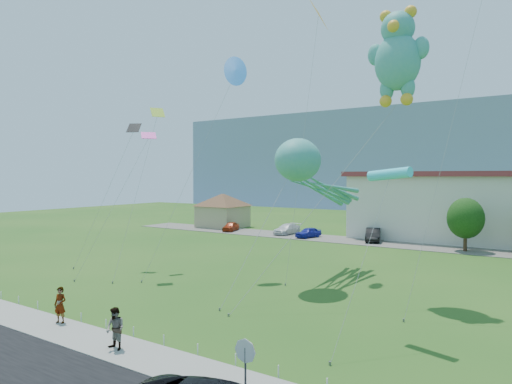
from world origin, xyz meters
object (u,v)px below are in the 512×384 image
parked_car_white (287,229)px  octopus_kite (308,172)px  pedestrian_right (115,329)px  parked_car_black (373,235)px  pavilion (223,207)px  pedestrian_left (60,305)px  teddy_bear_kite (397,55)px  stop_sign (245,358)px  parked_car_red (231,226)px  parked_car_blue (308,232)px

parked_car_white → octopus_kite: bearing=-53.1°
pedestrian_right → parked_car_black: bearing=94.3°
pavilion → parked_car_black: 24.10m
pedestrian_left → teddy_bear_kite: teddy_bear_kite is taller
pavilion → teddy_bear_kite: teddy_bear_kite is taller
stop_sign → octopus_kite: 19.65m
parked_car_white → teddy_bear_kite: teddy_bear_kite is taller
pavilion → parked_car_red: pavilion is taller
pavilion → teddy_bear_kite: size_ratio=0.51×
pedestrian_right → parked_car_white: size_ratio=0.40×
pavilion → octopus_kite: (26.79, -24.76, 4.90)m
octopus_kite → parked_car_red: bearing=136.8°
parked_car_blue → octopus_kite: bearing=-47.5°
stop_sign → parked_car_black: bearing=103.6°
pavilion → pedestrian_left: size_ratio=4.96×
parked_car_black → teddy_bear_kite: teddy_bear_kite is taller
parked_car_white → pedestrian_left: bearing=-73.6°
pedestrian_right → teddy_bear_kite: bearing=67.0°
pavilion → parked_car_red: bearing=-40.4°
pavilion → pedestrian_right: 48.44m
parked_car_red → parked_car_white: (8.17, 1.30, 0.04)m
pedestrian_left → parked_car_blue: bearing=80.1°
stop_sign → pedestrian_right: 7.89m
pedestrian_right → parked_car_blue: bearing=106.0°
octopus_kite → teddy_bear_kite: size_ratio=0.83×
pavilion → parked_car_white: pavilion is taller
pedestrian_right → parked_car_blue: size_ratio=0.50×
stop_sign → pedestrian_left: bearing=171.0°
pedestrian_right → parked_car_white: pedestrian_right is taller
parked_car_white → parked_car_black: 11.63m
parked_car_black → octopus_kite: octopus_kite is taller
stop_sign → parked_car_white: 45.33m
parked_car_black → stop_sign: bearing=-93.5°
parked_car_blue → parked_car_black: size_ratio=0.80×
parked_car_red → teddy_bear_kite: 38.91m
pedestrian_left → octopus_kite: size_ratio=0.12×
parked_car_blue → octopus_kite: octopus_kite is taller
octopus_kite → teddy_bear_kite: teddy_bear_kite is taller
stop_sign → parked_car_black: size_ratio=0.54×
stop_sign → teddy_bear_kite: bearing=91.3°
parked_car_white → parked_car_blue: bearing=-16.3°
parked_car_red → octopus_kite: size_ratio=0.24×
stop_sign → parked_car_white: (-21.24, 40.02, -1.15)m
parked_car_red → octopus_kite: 31.95m
pavilion → parked_car_white: size_ratio=2.01×
parked_car_red → teddy_bear_kite: (29.03, -21.39, 14.61)m
pedestrian_right → teddy_bear_kite: (7.36, 16.11, 14.28)m
stop_sign → parked_car_black: stop_sign is taller
pavilion → parked_car_white: (12.26, -2.18, -2.30)m
pedestrian_right → parked_car_red: bearing=121.6°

